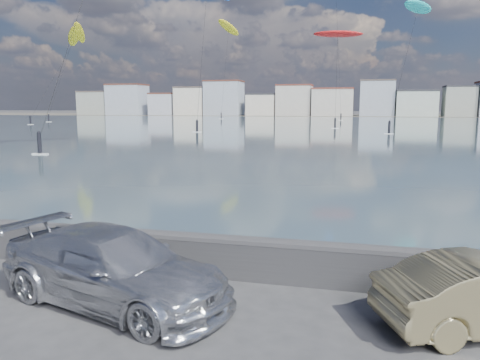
% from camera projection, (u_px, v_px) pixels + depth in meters
% --- Properties ---
extents(ground, '(700.00, 700.00, 0.00)m').
position_uv_depth(ground, '(139.00, 323.00, 8.99)').
color(ground, '#333335').
rests_on(ground, ground).
extents(bay_water, '(500.00, 177.00, 0.00)m').
position_uv_depth(bay_water, '(338.00, 126.00, 96.65)').
color(bay_water, '#3C545E').
rests_on(bay_water, ground).
extents(far_shore_strip, '(500.00, 60.00, 0.00)m').
position_uv_depth(far_shore_strip, '(348.00, 115.00, 200.60)').
color(far_shore_strip, '#4C473D').
rests_on(far_shore_strip, ground).
extents(seawall, '(400.00, 0.36, 1.08)m').
position_uv_depth(seawall, '(188.00, 251.00, 11.48)').
color(seawall, '#28282B').
rests_on(seawall, ground).
extents(far_buildings, '(240.79, 13.26, 14.60)m').
position_uv_depth(far_buildings, '(352.00, 101.00, 185.93)').
color(far_buildings, gray).
rests_on(far_buildings, ground).
extents(car_silver, '(5.77, 3.61, 1.56)m').
position_uv_depth(car_silver, '(114.00, 267.00, 9.77)').
color(car_silver, silver).
rests_on(car_silver, ground).
extents(kitesurfer_0, '(6.41, 19.06, 24.21)m').
position_uv_depth(kitesurfer_0, '(78.00, 35.00, 112.65)').
color(kitesurfer_0, yellow).
rests_on(kitesurfer_0, ground).
extents(kitesurfer_6, '(8.63, 15.61, 25.17)m').
position_uv_depth(kitesurfer_6, '(74.00, 37.00, 125.41)').
color(kitesurfer_6, yellow).
rests_on(kitesurfer_6, ground).
extents(kitesurfer_12, '(10.28, 12.41, 19.11)m').
position_uv_depth(kitesurfer_12, '(338.00, 35.00, 92.06)').
color(kitesurfer_12, red).
rests_on(kitesurfer_12, ground).
extents(kitesurfer_14, '(7.72, 11.79, 20.18)m').
position_uv_depth(kitesurfer_14, '(418.00, 9.00, 71.80)').
color(kitesurfer_14, '#19BFBF').
rests_on(kitesurfer_14, ground).
extents(kitesurfer_18, '(6.65, 12.50, 31.43)m').
position_uv_depth(kitesurfer_18, '(229.00, 28.00, 148.47)').
color(kitesurfer_18, yellow).
rests_on(kitesurfer_18, ground).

